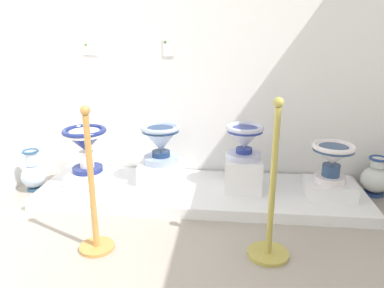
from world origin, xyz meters
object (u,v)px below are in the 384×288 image
at_px(antique_toilet_squat_floral, 333,157).
at_px(info_placard_second, 169,47).
at_px(plinth_block_squat_floral, 329,188).
at_px(stanchion_post_near_left, 93,207).
at_px(info_placard_first, 90,49).
at_px(antique_toilet_slender_white, 245,139).
at_px(antique_toilet_pale_glazed, 85,142).
at_px(antique_toilet_central_ornate, 161,141).
at_px(plinth_block_slender_white, 243,173).
at_px(decorative_vase_spare, 376,178).
at_px(decorative_vase_corner, 33,174).
at_px(plinth_block_pale_glazed, 88,176).
at_px(plinth_block_central_ornate, 162,172).
at_px(stanchion_post_near_right, 271,215).

xyz_separation_m(antique_toilet_squat_floral, info_placard_second, (-1.43, 0.48, 0.84)).
bearing_deg(plinth_block_squat_floral, stanchion_post_near_left, -154.10).
bearing_deg(info_placard_first, antique_toilet_slender_white, -15.42).
xyz_separation_m(antique_toilet_slender_white, antique_toilet_squat_floral, (0.72, -0.08, -0.11)).
distance_m(antique_toilet_pale_glazed, antique_toilet_central_ornate, 0.68).
relative_size(plinth_block_slender_white, decorative_vase_spare, 0.94).
height_order(plinth_block_squat_floral, decorative_vase_spare, decorative_vase_spare).
bearing_deg(decorative_vase_corner, info_placard_first, 43.02).
height_order(plinth_block_pale_glazed, decorative_vase_corner, decorative_vase_corner).
bearing_deg(info_placard_second, plinth_block_pale_glazed, -149.98).
height_order(plinth_block_central_ornate, plinth_block_squat_floral, plinth_block_central_ornate).
relative_size(plinth_block_pale_glazed, plinth_block_central_ornate, 0.99).
distance_m(antique_toilet_central_ornate, info_placard_second, 0.86).
bearing_deg(decorative_vase_corner, stanchion_post_near_left, -43.81).
bearing_deg(decorative_vase_corner, plinth_block_squat_floral, -0.77).
distance_m(info_placard_second, stanchion_post_near_left, 1.66).
bearing_deg(stanchion_post_near_left, plinth_block_central_ornate, 74.54).
bearing_deg(decorative_vase_corner, decorative_vase_spare, 4.15).
xyz_separation_m(plinth_block_squat_floral, info_placard_first, (-2.17, 0.48, 1.11)).
bearing_deg(info_placard_second, plinth_block_squat_floral, -18.51).
distance_m(plinth_block_central_ornate, antique_toilet_slender_white, 0.83).
xyz_separation_m(antique_toilet_central_ornate, stanchion_post_near_right, (0.89, -0.94, -0.19)).
distance_m(info_placard_second, stanchion_post_near_right, 1.82).
xyz_separation_m(antique_toilet_slender_white, stanchion_post_near_right, (0.15, -0.87, -0.25)).
relative_size(info_placard_first, decorative_vase_spare, 0.37).
xyz_separation_m(info_placard_second, stanchion_post_near_left, (-0.30, -1.32, -0.96)).
relative_size(antique_toilet_slender_white, decorative_vase_corner, 0.82).
xyz_separation_m(antique_toilet_pale_glazed, decorative_vase_corner, (-0.51, -0.04, -0.31)).
height_order(plinth_block_central_ornate, stanchion_post_near_left, stanchion_post_near_left).
relative_size(stanchion_post_near_left, stanchion_post_near_right, 0.94).
bearing_deg(plinth_block_slender_white, antique_toilet_central_ornate, 175.05).
relative_size(antique_toilet_slender_white, plinth_block_squat_floral, 0.81).
xyz_separation_m(info_placard_second, decorative_vase_corner, (-1.21, -0.44, -1.11)).
relative_size(decorative_vase_spare, stanchion_post_near_right, 0.34).
bearing_deg(stanchion_post_near_right, info_placard_second, 124.04).
distance_m(antique_toilet_slender_white, decorative_vase_spare, 1.26).
xyz_separation_m(antique_toilet_central_ornate, info_placard_first, (-0.71, 0.34, 0.78)).
height_order(plinth_block_pale_glazed, info_placard_first, info_placard_first).
distance_m(antique_toilet_squat_floral, info_placard_first, 2.37).
xyz_separation_m(plinth_block_pale_glazed, plinth_block_squat_floral, (2.13, -0.07, 0.01)).
bearing_deg(antique_toilet_central_ornate, plinth_block_slender_white, -4.95).
bearing_deg(stanchion_post_near_right, decorative_vase_corner, 158.16).
relative_size(antique_toilet_pale_glazed, plinth_block_squat_floral, 1.01).
bearing_deg(stanchion_post_near_left, info_placard_first, 108.42).
relative_size(antique_toilet_pale_glazed, antique_toilet_slender_white, 1.25).
xyz_separation_m(decorative_vase_spare, stanchion_post_near_left, (-2.20, -1.10, 0.16)).
height_order(plinth_block_slender_white, decorative_vase_spare, plinth_block_slender_white).
xyz_separation_m(antique_toilet_pale_glazed, info_placard_first, (-0.04, 0.41, 0.79)).
relative_size(antique_toilet_squat_floral, stanchion_post_near_right, 0.33).
bearing_deg(plinth_block_squat_floral, antique_toilet_squat_floral, 45.00).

